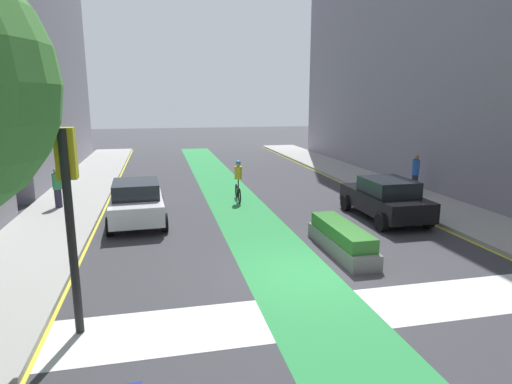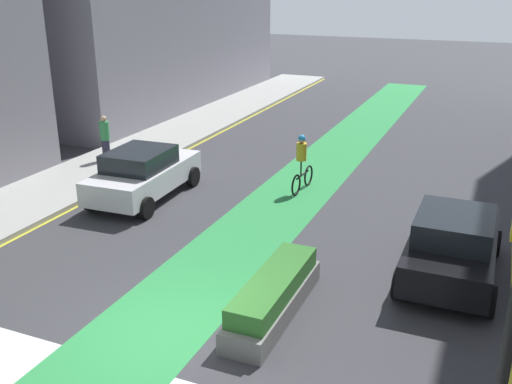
{
  "view_description": "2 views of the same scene",
  "coord_description": "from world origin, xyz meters",
  "px_view_note": "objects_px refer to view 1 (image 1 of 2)",
  "views": [
    {
      "loc": [
        -3.65,
        -9.93,
        4.48
      ],
      "look_at": [
        -0.65,
        3.39,
        1.53
      ],
      "focal_mm": 30.25,
      "sensor_mm": 36.0,
      "label": 1
    },
    {
      "loc": [
        5.2,
        -8.15,
        6.36
      ],
      "look_at": [
        -0.39,
        5.04,
        1.13
      ],
      "focal_mm": 41.13,
      "sensor_mm": 36.0,
      "label": 2
    }
  ],
  "objects_px": {
    "car_black_right_far": "(385,198)",
    "median_planter": "(341,239)",
    "pedestrian_sidewalk_right_a": "(415,173)",
    "cyclist_in_lane": "(238,180)",
    "traffic_signal_near_left": "(69,192)",
    "pedestrian_sidewalk_left_a": "(57,187)",
    "car_white_left_far": "(137,201)"
  },
  "relations": [
    {
      "from": "car_black_right_far",
      "to": "pedestrian_sidewalk_right_a",
      "type": "xyz_separation_m",
      "value": [
        3.54,
        3.57,
        0.26
      ]
    },
    {
      "from": "car_black_right_far",
      "to": "traffic_signal_near_left",
      "type": "bearing_deg",
      "value": -148.81
    },
    {
      "from": "car_black_right_far",
      "to": "cyclist_in_lane",
      "type": "distance_m",
      "value": 6.37
    },
    {
      "from": "car_black_right_far",
      "to": "pedestrian_sidewalk_left_a",
      "type": "bearing_deg",
      "value": 161.87
    },
    {
      "from": "traffic_signal_near_left",
      "to": "median_planter",
      "type": "height_order",
      "value": "traffic_signal_near_left"
    },
    {
      "from": "cyclist_in_lane",
      "to": "pedestrian_sidewalk_left_a",
      "type": "distance_m",
      "value": 7.45
    },
    {
      "from": "traffic_signal_near_left",
      "to": "car_black_right_far",
      "type": "relative_size",
      "value": 0.95
    },
    {
      "from": "pedestrian_sidewalk_left_a",
      "to": "cyclist_in_lane",
      "type": "bearing_deg",
      "value": -0.06
    },
    {
      "from": "car_white_left_far",
      "to": "pedestrian_sidewalk_right_a",
      "type": "relative_size",
      "value": 2.41
    },
    {
      "from": "pedestrian_sidewalk_left_a",
      "to": "car_white_left_far",
      "type": "bearing_deg",
      "value": -37.51
    },
    {
      "from": "median_planter",
      "to": "car_white_left_far",
      "type": "bearing_deg",
      "value": 142.74
    },
    {
      "from": "cyclist_in_lane",
      "to": "pedestrian_sidewalk_right_a",
      "type": "bearing_deg",
      "value": -3.17
    },
    {
      "from": "traffic_signal_near_left",
      "to": "car_white_left_far",
      "type": "height_order",
      "value": "traffic_signal_near_left"
    },
    {
      "from": "median_planter",
      "to": "car_black_right_far",
      "type": "bearing_deg",
      "value": 44.41
    },
    {
      "from": "pedestrian_sidewalk_left_a",
      "to": "traffic_signal_near_left",
      "type": "bearing_deg",
      "value": -76.46
    },
    {
      "from": "traffic_signal_near_left",
      "to": "pedestrian_sidewalk_right_a",
      "type": "xyz_separation_m",
      "value": [
        13.48,
        9.59,
        -1.74
      ]
    },
    {
      "from": "car_black_right_far",
      "to": "cyclist_in_lane",
      "type": "relative_size",
      "value": 2.26
    },
    {
      "from": "car_white_left_far",
      "to": "cyclist_in_lane",
      "type": "distance_m",
      "value": 4.9
    },
    {
      "from": "traffic_signal_near_left",
      "to": "median_planter",
      "type": "xyz_separation_m",
      "value": [
        6.85,
        2.99,
        -2.39
      ]
    },
    {
      "from": "car_black_right_far",
      "to": "median_planter",
      "type": "bearing_deg",
      "value": -135.59
    },
    {
      "from": "car_white_left_far",
      "to": "pedestrian_sidewalk_left_a",
      "type": "xyz_separation_m",
      "value": [
        -3.21,
        2.47,
        0.18
      ]
    },
    {
      "from": "pedestrian_sidewalk_right_a",
      "to": "pedestrian_sidewalk_left_a",
      "type": "height_order",
      "value": "pedestrian_sidewalk_right_a"
    },
    {
      "from": "car_black_right_far",
      "to": "pedestrian_sidewalk_right_a",
      "type": "height_order",
      "value": "pedestrian_sidewalk_right_a"
    },
    {
      "from": "cyclist_in_lane",
      "to": "pedestrian_sidewalk_left_a",
      "type": "height_order",
      "value": "cyclist_in_lane"
    },
    {
      "from": "traffic_signal_near_left",
      "to": "pedestrian_sidewalk_left_a",
      "type": "height_order",
      "value": "traffic_signal_near_left"
    },
    {
      "from": "cyclist_in_lane",
      "to": "car_black_right_far",
      "type": "bearing_deg",
      "value": -39.42
    },
    {
      "from": "car_black_right_far",
      "to": "cyclist_in_lane",
      "type": "height_order",
      "value": "cyclist_in_lane"
    },
    {
      "from": "car_white_left_far",
      "to": "median_planter",
      "type": "distance_m",
      "value": 7.63
    },
    {
      "from": "car_black_right_far",
      "to": "pedestrian_sidewalk_right_a",
      "type": "distance_m",
      "value": 5.03
    },
    {
      "from": "car_black_right_far",
      "to": "median_planter",
      "type": "relative_size",
      "value": 1.22
    },
    {
      "from": "pedestrian_sidewalk_right_a",
      "to": "median_planter",
      "type": "height_order",
      "value": "pedestrian_sidewalk_right_a"
    },
    {
      "from": "car_black_right_far",
      "to": "car_white_left_far",
      "type": "bearing_deg",
      "value": 170.18
    }
  ]
}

